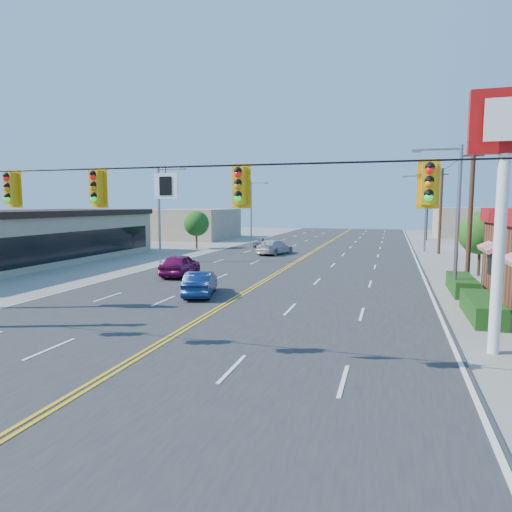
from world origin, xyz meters
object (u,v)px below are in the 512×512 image
(signal_span, at_px, (127,205))
(kfc_pylon, at_px, (504,168))
(car_blue, at_px, (200,284))
(car_magenta, at_px, (180,266))
(car_white, at_px, (275,248))
(car_silver, at_px, (263,242))

(signal_span, height_order, kfc_pylon, signal_span)
(signal_span, distance_m, car_blue, 10.93)
(car_magenta, height_order, car_blue, car_magenta)
(car_magenta, relative_size, car_white, 0.91)
(car_white, bearing_deg, kfc_pylon, 134.10)
(signal_span, relative_size, car_blue, 6.14)
(car_magenta, xyz_separation_m, car_white, (2.84, 14.96, -0.05))
(car_magenta, height_order, car_white, car_magenta)
(car_magenta, bearing_deg, kfc_pylon, 139.74)
(kfc_pylon, distance_m, car_blue, 15.32)
(car_blue, xyz_separation_m, car_silver, (-4.40, 28.12, -0.11))
(kfc_pylon, height_order, car_white, kfc_pylon)
(kfc_pylon, bearing_deg, car_white, 118.12)
(car_magenta, distance_m, car_white, 15.22)
(car_magenta, bearing_deg, car_blue, 118.74)
(car_blue, bearing_deg, car_white, -101.65)
(car_magenta, xyz_separation_m, car_blue, (4.01, -5.81, -0.10))
(car_blue, height_order, car_white, car_white)
(kfc_pylon, xyz_separation_m, car_silver, (-17.47, 34.00, -5.50))
(signal_span, height_order, car_white, signal_span)
(car_blue, bearing_deg, car_silver, -95.99)
(car_blue, distance_m, car_silver, 28.46)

